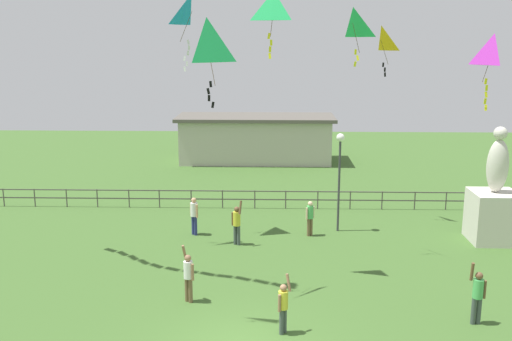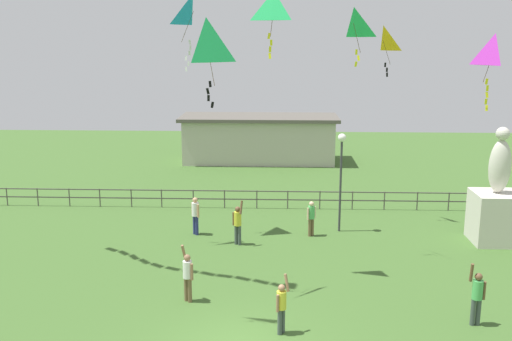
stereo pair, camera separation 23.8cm
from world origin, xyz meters
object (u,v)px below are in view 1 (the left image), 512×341
person_5 (188,274)px  kite_6 (207,42)px  person_3 (237,222)px  statue_monument (494,207)px  person_0 (194,214)px  person_1 (478,294)px  person_2 (283,305)px  kite_5 (381,41)px  kite_4 (493,53)px  kite_2 (353,24)px  lamppost (340,161)px  kite_0 (273,9)px  kite_3 (192,13)px  person_4 (310,216)px

person_5 → kite_6: (0.64, 0.91, 7.40)m
person_3 → person_5: size_ratio=1.02×
person_3 → statue_monument: bearing=4.2°
person_0 → person_5: (0.71, -6.82, -0.01)m
person_1 → person_2: 5.91m
person_2 → kite_5: (4.44, 11.02, 7.49)m
person_2 → person_0: bearing=113.0°
person_0 → kite_4: 13.66m
person_0 → person_3: (1.96, -1.24, 0.01)m
person_2 → kite_2: 10.61m
lamppost → kite_6: size_ratio=1.59×
person_1 → kite_6: size_ratio=0.70×
lamppost → person_5: bearing=-127.0°
statue_monument → person_2: (-9.07, -8.44, -0.60)m
lamppost → person_3: (-4.44, -1.98, -2.25)m
kite_0 → kite_2: kite_0 is taller
lamppost → kite_4: bearing=-52.3°
person_5 → kite_3: kite_3 is taller
person_2 → kite_3: (-3.68, 8.86, 8.59)m
person_1 → person_2: bearing=-172.5°
person_1 → kite_3: 15.13m
lamppost → kite_5: size_ratio=2.02×
statue_monument → person_3: (-10.89, -0.80, -0.52)m
person_2 → kite_4: bearing=30.6°
lamppost → person_5: lamppost is taller
person_2 → kite_3: kite_3 is taller
lamppost → kite_5: (1.82, 1.40, 5.16)m
lamppost → kite_0: size_ratio=2.01×
kite_0 → kite_3: 5.37m
lamppost → kite_6: (-5.05, -6.65, 5.13)m
person_4 → kite_4: kite_4 is taller
person_5 → person_1: bearing=-8.2°
lamppost → kite_0: bearing=-120.8°
person_4 → kite_2: (1.25, -2.54, 8.10)m
person_3 → person_0: bearing=147.6°
person_0 → kite_2: kite_2 is taller
person_2 → kite_0: size_ratio=0.81×
person_1 → kite_0: 11.20m
lamppost → person_3: 5.36m
lamppost → person_1: bearing=-69.9°
person_2 → kite_6: kite_6 is taller
kite_3 → kite_6: 6.12m
person_5 → kite_6: bearing=54.9°
kite_0 → kite_5: size_ratio=1.01×
kite_3 → person_1: bearing=-40.3°
statue_monument → kite_2: 10.15m
person_0 → kite_6: 9.55m
lamppost → person_4: lamppost is taller
kite_3 → kite_5: (8.12, 2.16, -1.10)m
kite_3 → kite_5: size_ratio=1.39×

